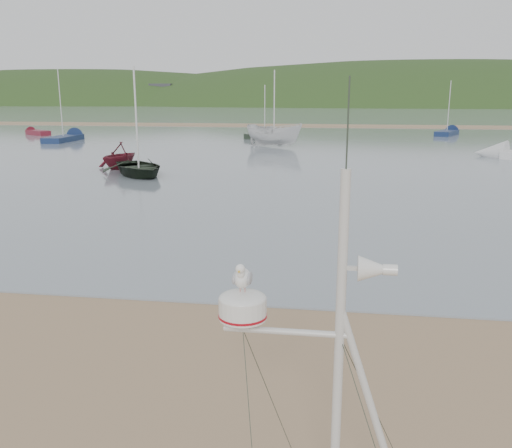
# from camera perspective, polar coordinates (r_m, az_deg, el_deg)

# --- Properties ---
(ground) EXTENTS (560.00, 560.00, 0.00)m
(ground) POSITION_cam_1_polar(r_m,az_deg,el_deg) (8.86, -18.45, -17.29)
(ground) COLOR #866A4D
(ground) RESTS_ON ground
(water) EXTENTS (560.00, 256.00, 0.04)m
(water) POSITION_cam_1_polar(r_m,az_deg,el_deg) (138.84, 7.01, 11.66)
(water) COLOR slate
(water) RESTS_ON ground
(sandbar) EXTENTS (560.00, 7.00, 0.07)m
(sandbar) POSITION_cam_1_polar(r_m,az_deg,el_deg) (76.93, 5.72, 10.26)
(sandbar) COLOR #866A4D
(sandbar) RESTS_ON water
(hill_ridge) EXTENTS (620.00, 180.00, 80.00)m
(hill_ridge) POSITION_cam_1_polar(r_m,az_deg,el_deg) (243.37, 11.95, 7.60)
(hill_ridge) COLOR #1F3616
(hill_ridge) RESTS_ON ground
(far_cottages) EXTENTS (294.40, 6.30, 8.00)m
(far_cottages) POSITION_cam_1_polar(r_m,az_deg,el_deg) (202.72, 8.42, 13.32)
(far_cottages) COLOR white
(far_cottages) RESTS_ON ground
(mast_rig) EXTENTS (2.04, 2.18, 4.61)m
(mast_rig) POSITION_cam_1_polar(r_m,az_deg,el_deg) (5.88, 7.81, -21.12)
(mast_rig) COLOR beige
(mast_rig) RESTS_ON ground
(boat_dark) EXTENTS (3.11, 2.75, 4.52)m
(boat_dark) POSITION_cam_1_polar(r_m,az_deg,el_deg) (30.28, -12.42, 9.21)
(boat_dark) COLOR black
(boat_dark) RESTS_ON water
(boat_red) EXTENTS (2.96, 2.25, 3.05)m
(boat_red) POSITION_cam_1_polar(r_m,az_deg,el_deg) (33.56, -14.27, 8.25)
(boat_red) COLOR maroon
(boat_red) RESTS_ON water
(boat_white) EXTENTS (2.54, 2.51, 5.20)m
(boat_white) POSITION_cam_1_polar(r_m,az_deg,el_deg) (46.52, 1.93, 11.35)
(boat_white) COLOR silver
(boat_white) RESTS_ON water
(sailboat_blue_near) EXTENTS (2.09, 7.35, 7.23)m
(sailboat_blue_near) POSITION_cam_1_polar(r_m,az_deg,el_deg) (56.57, -18.77, 8.67)
(sailboat_blue_near) COLOR #15254B
(sailboat_blue_near) RESTS_ON ground
(dinghy_red_far) EXTENTS (4.65, 3.73, 1.18)m
(dinghy_red_far) POSITION_cam_1_polar(r_m,az_deg,el_deg) (65.36, -22.37, 8.94)
(dinghy_red_far) COLOR maroon
(dinghy_red_far) RESTS_ON ground
(sailboat_blue_far) EXTENTS (3.95, 6.33, 6.24)m
(sailboat_blue_far) POSITION_cam_1_polar(r_m,az_deg,el_deg) (64.28, 19.78, 9.10)
(sailboat_blue_far) COLOR #15254B
(sailboat_blue_far) RESTS_ON ground
(sailboat_dark_mid) EXTENTS (4.85, 5.08, 5.67)m
(sailboat_dark_mid) POSITION_cam_1_polar(r_m,az_deg,el_deg) (56.13, 1.99, 9.35)
(sailboat_dark_mid) COLOR black
(sailboat_dark_mid) RESTS_ON ground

